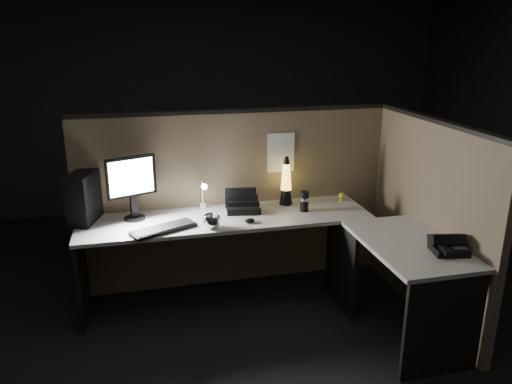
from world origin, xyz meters
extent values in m
plane|color=black|center=(0.00, 0.00, 0.00)|extent=(6.00, 6.00, 0.00)
plane|color=#282623|center=(0.00, 3.00, 1.35)|extent=(6.00, 0.00, 6.00)
cube|color=brown|center=(0.00, 0.93, 0.75)|extent=(2.66, 0.06, 1.50)
cube|color=brown|center=(1.33, 0.10, 0.75)|extent=(0.06, 1.66, 1.50)
cube|color=#ACA8A2|center=(-0.15, 0.60, 0.71)|extent=(2.30, 0.60, 0.03)
cube|color=#ACA8A2|center=(1.00, -0.20, 0.71)|extent=(0.60, 1.00, 0.03)
cube|color=black|center=(-1.28, 0.60, 0.35)|extent=(0.03, 0.55, 0.70)
cube|color=black|center=(1.00, -0.68, 0.35)|extent=(0.55, 0.03, 0.70)
cube|color=black|center=(0.72, 0.30, 0.35)|extent=(0.03, 0.55, 0.70)
cube|color=black|center=(-1.22, 0.78, 0.92)|extent=(0.27, 0.40, 0.39)
cylinder|color=black|center=(-0.86, 0.72, 0.74)|extent=(0.17, 0.17, 0.01)
cube|color=black|center=(-0.86, 0.74, 0.84)|extent=(0.06, 0.05, 0.18)
cube|color=black|center=(-0.86, 0.73, 1.07)|extent=(0.38, 0.16, 0.31)
cube|color=white|center=(-0.86, 0.71, 1.07)|extent=(0.32, 0.12, 0.27)
cube|color=black|center=(-0.65, 0.43, 0.74)|extent=(0.51, 0.35, 0.02)
ellipsoid|color=black|center=(0.00, 0.43, 0.75)|extent=(0.10, 0.09, 0.03)
cube|color=white|center=(-0.30, 0.86, 0.75)|extent=(0.04, 0.05, 0.03)
cylinder|color=white|center=(-0.30, 0.86, 0.86)|extent=(0.01, 0.01, 0.20)
cylinder|color=white|center=(-0.30, 0.80, 0.96)|extent=(0.01, 0.13, 0.01)
sphere|color=white|center=(-0.30, 0.72, 0.95)|extent=(0.05, 0.05, 0.05)
cube|color=black|center=(0.01, 0.70, 0.76)|extent=(0.29, 0.27, 0.05)
cube|color=black|center=(0.01, 0.66, 0.80)|extent=(0.26, 0.06, 0.09)
cube|color=black|center=(0.01, 0.77, 0.84)|extent=(0.26, 0.06, 0.17)
cone|color=black|center=(0.40, 0.78, 0.80)|extent=(0.11, 0.11, 0.13)
cone|color=yellow|center=(0.40, 0.78, 0.97)|extent=(0.09, 0.09, 0.22)
sphere|color=#936D15|center=(0.40, 0.78, 0.90)|extent=(0.04, 0.04, 0.04)
sphere|color=#936D15|center=(0.40, 0.78, 0.98)|extent=(0.03, 0.03, 0.03)
cone|color=black|center=(0.40, 0.78, 1.11)|extent=(0.06, 0.06, 0.06)
cylinder|color=black|center=(0.49, 0.58, 0.81)|extent=(0.07, 0.07, 0.17)
imported|color=silver|center=(-0.30, 0.39, 0.78)|extent=(0.16, 0.16, 0.10)
sphere|color=yellow|center=(0.89, 0.75, 0.78)|extent=(0.05, 0.05, 0.05)
cube|color=white|center=(0.38, 0.90, 1.15)|extent=(0.23, 0.00, 0.34)
cube|color=black|center=(1.17, -0.41, 0.75)|extent=(0.25, 0.23, 0.05)
cube|color=black|center=(1.17, -0.37, 0.81)|extent=(0.24, 0.17, 0.10)
cube|color=black|center=(1.10, -0.46, 0.78)|extent=(0.08, 0.17, 0.03)
cube|color=#3F3F42|center=(1.22, -0.44, 0.78)|extent=(0.11, 0.11, 0.00)
camera|label=1|loc=(-0.79, -3.05, 2.13)|focal=35.00mm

